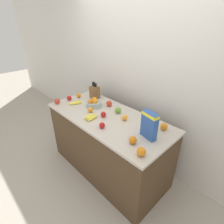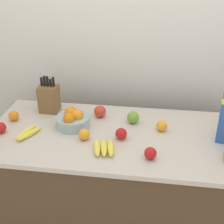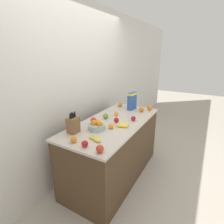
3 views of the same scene
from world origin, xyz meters
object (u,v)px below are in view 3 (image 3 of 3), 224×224
object	(u,v)px
knife_block	(73,125)
apple_rear	(85,144)
fruit_bowl	(97,126)
orange_back_center	(116,114)
apple_rightmost	(94,120)
orange_front_right	(120,105)
orange_mid_left	(142,110)
orange_mid_right	(150,108)
orange_by_cereal	(111,126)
cereal_box	(132,100)
apple_near_bananas	(116,120)
apple_by_knife_block	(106,116)
apple_middle	(133,118)
apple_leftmost	(100,149)
orange_near_bowl	(74,140)
banana_bunch_left	(123,125)
banana_bunch_right	(95,139)

from	to	relation	value
knife_block	apple_rear	distance (m)	0.41
fruit_bowl	orange_back_center	bearing A→B (deg)	2.81
apple_rightmost	orange_front_right	xyz separation A→B (m)	(0.88, 0.03, -0.00)
orange_back_center	knife_block	bearing A→B (deg)	168.04
orange_mid_left	apple_rightmost	bearing A→B (deg)	152.58
fruit_bowl	orange_mid_right	bearing A→B (deg)	-16.71
apple_rightmost	orange_by_cereal	xyz separation A→B (m)	(-0.04, -0.31, -0.01)
orange_by_cereal	orange_back_center	distance (m)	0.50
cereal_box	orange_front_right	world-z (taller)	cereal_box
knife_block	orange_front_right	distance (m)	1.26
apple_near_bananas	apple_by_knife_block	size ratio (longest dim) A/B	0.87
knife_block	cereal_box	bearing A→B (deg)	-11.97
apple_middle	apple_leftmost	xyz separation A→B (m)	(-0.96, -0.05, 0.01)
fruit_bowl	apple_rear	world-z (taller)	fruit_bowl
apple_middle	apple_leftmost	size ratio (longest dim) A/B	0.86
apple_near_bananas	orange_near_bowl	distance (m)	0.76
orange_by_cereal	banana_bunch_left	bearing A→B (deg)	-36.59
apple_by_knife_block	apple_rear	world-z (taller)	apple_by_knife_block
apple_rear	orange_mid_left	bearing A→B (deg)	-4.54
banana_bunch_right	apple_by_knife_block	size ratio (longest dim) A/B	2.52
apple_middle	orange_by_cereal	xyz separation A→B (m)	(-0.41, 0.14, 0.00)
apple_by_knife_block	apple_rightmost	distance (m)	0.24
fruit_bowl	orange_front_right	xyz separation A→B (m)	(1.03, 0.19, -0.01)
apple_rear	banana_bunch_left	bearing A→B (deg)	-8.91
apple_by_knife_block	orange_by_cereal	size ratio (longest dim) A/B	1.17
orange_mid_left	apple_by_knife_block	bearing A→B (deg)	147.46
orange_front_right	orange_mid_left	bearing A→B (deg)	-100.55
apple_middle	orange_near_bowl	xyz separation A→B (m)	(-0.94, 0.31, 0.00)
apple_rear	banana_bunch_right	bearing A→B (deg)	-1.98
banana_bunch_left	apple_middle	xyz separation A→B (m)	(0.27, -0.04, 0.02)
orange_front_right	orange_near_bowl	distance (m)	1.47
cereal_box	apple_by_knife_block	distance (m)	0.64
apple_leftmost	apple_rightmost	bearing A→B (deg)	40.01
orange_near_bowl	cereal_box	bearing A→B (deg)	-3.34
banana_bunch_left	orange_mid_left	distance (m)	0.70
apple_near_bananas	apple_by_knife_block	xyz separation A→B (m)	(0.06, 0.21, 0.01)
banana_bunch_right	apple_leftmost	xyz separation A→B (m)	(-0.19, -0.19, 0.02)
knife_block	apple_by_knife_block	world-z (taller)	knife_block
apple_rightmost	orange_front_right	distance (m)	0.88
banana_bunch_right	orange_back_center	distance (m)	0.85
knife_block	apple_by_knife_block	distance (m)	0.62
apple_by_knife_block	orange_mid_right	bearing A→B (deg)	-31.04
orange_by_cereal	orange_back_center	size ratio (longest dim) A/B	1.00
apple_by_knife_block	apple_rear	bearing A→B (deg)	-163.11
banana_bunch_right	orange_front_right	distance (m)	1.33
orange_back_center	orange_front_right	bearing A→B (deg)	20.04
apple_rear	knife_block	bearing A→B (deg)	58.30
knife_block	orange_back_center	world-z (taller)	knife_block
fruit_bowl	apple_near_bananas	bearing A→B (deg)	-18.11
orange_mid_right	apple_by_knife_block	bearing A→B (deg)	148.96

